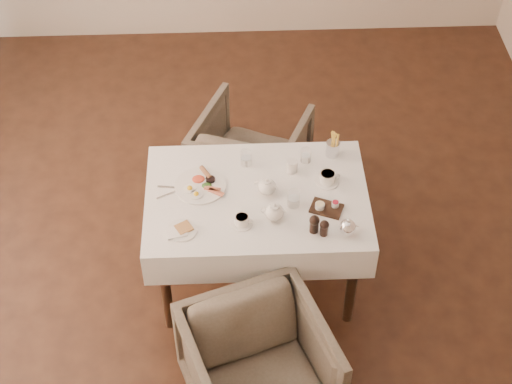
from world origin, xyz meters
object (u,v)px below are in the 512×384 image
Objects in this scene: table at (257,209)px; armchair_far at (251,155)px; teapot_centre at (267,186)px; breakfast_plate at (201,185)px; armchair_near at (259,370)px.

table reaches higher than armchair_far.
teapot_centre is at bearing 118.91° from armchair_far.
teapot_centre is at bearing -14.78° from breakfast_plate.
armchair_near is at bearing 113.45° from armchair_far.
armchair_near is 1.69m from armchair_far.
teapot_centre reaches higher than breakfast_plate.
breakfast_plate reaches higher than armchair_near.
table is 4.27× the size of breakfast_plate.
armchair_far is 2.33× the size of breakfast_plate.
breakfast_plate is 0.39m from teapot_centre.
armchair_near is 5.09× the size of teapot_centre.
table is 1.83× the size of armchair_far.
armchair_near is 1.05× the size of armchair_far.
breakfast_plate is at bearing 87.51° from armchair_near.
armchair_far is 0.90m from breakfast_plate.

